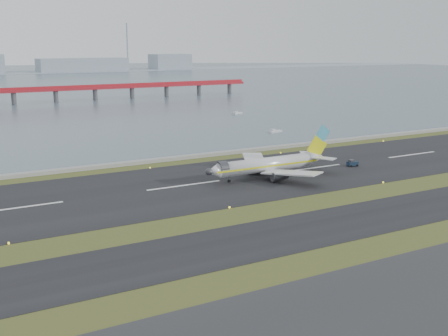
{
  "coord_description": "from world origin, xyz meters",
  "views": [
    {
      "loc": [
        -57.93,
        -92.65,
        34.72
      ],
      "look_at": [
        6.84,
        22.0,
        5.33
      ],
      "focal_mm": 45.0,
      "sensor_mm": 36.0,
      "label": 1
    }
  ],
  "objects": [
    {
      "name": "ground",
      "position": [
        0.0,
        0.0,
        0.0
      ],
      "size": [
        1000.0,
        1000.0,
        0.0
      ],
      "primitive_type": "plane",
      "color": "#324619",
      "rests_on": "ground"
    },
    {
      "name": "taxiway_strip",
      "position": [
        0.0,
        -12.0,
        0.05
      ],
      "size": [
        1000.0,
        18.0,
        0.1
      ],
      "primitive_type": "cube",
      "color": "black",
      "rests_on": "ground"
    },
    {
      "name": "runway_strip",
      "position": [
        0.0,
        30.0,
        0.05
      ],
      "size": [
        1000.0,
        45.0,
        0.1
      ],
      "primitive_type": "cube",
      "color": "black",
      "rests_on": "ground"
    },
    {
      "name": "seawall",
      "position": [
        0.0,
        60.0,
        0.5
      ],
      "size": [
        1000.0,
        2.5,
        1.0
      ],
      "primitive_type": "cube",
      "color": "gray",
      "rests_on": "ground"
    },
    {
      "name": "red_pier",
      "position": [
        20.0,
        250.0,
        7.28
      ],
      "size": [
        260.0,
        5.0,
        10.2
      ],
      "color": "#A61C26",
      "rests_on": "ground"
    },
    {
      "name": "airliner",
      "position": [
        23.74,
        27.17,
        3.46
      ],
      "size": [
        38.52,
        32.89,
        12.8
      ],
      "color": "silver",
      "rests_on": "ground"
    },
    {
      "name": "pushback_tug",
      "position": [
        51.73,
        26.4,
        0.97
      ],
      "size": [
        3.29,
        2.16,
        1.99
      ],
      "rotation": [
        0.0,
        0.0,
        -0.12
      ],
      "color": "#122134",
      "rests_on": "ground"
    },
    {
      "name": "workboat_near",
      "position": [
        68.28,
        89.59,
        0.46
      ],
      "size": [
        6.22,
        2.81,
        1.46
      ],
      "rotation": [
        0.0,
        0.0,
        0.16
      ],
      "color": "silver",
      "rests_on": "ground"
    },
    {
      "name": "workboat_far",
      "position": [
        85.18,
        147.28,
        0.48
      ],
      "size": [
        6.52,
        4.17,
        1.52
      ],
      "rotation": [
        0.0,
        0.0,
        0.39
      ],
      "color": "silver",
      "rests_on": "ground"
    }
  ]
}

